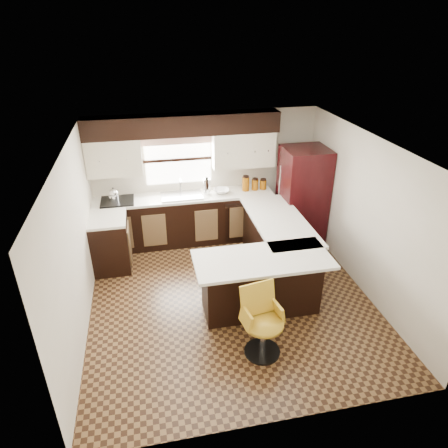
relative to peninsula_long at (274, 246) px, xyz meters
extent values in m
plane|color=#49301A|center=(-0.90, -0.62, -0.45)|extent=(4.40, 4.40, 0.00)
plane|color=silver|center=(-0.90, -0.62, 1.95)|extent=(4.40, 4.40, 0.00)
plane|color=beige|center=(-0.90, 1.58, 0.75)|extent=(4.40, 0.00, 4.40)
plane|color=beige|center=(-0.90, -2.83, 0.75)|extent=(4.40, 0.00, 4.40)
plane|color=beige|center=(-3.00, -0.62, 0.75)|extent=(0.00, 4.40, 4.40)
plane|color=beige|center=(1.20, -0.62, 0.75)|extent=(0.00, 4.40, 4.40)
cube|color=black|center=(-1.35, 1.28, 0.00)|extent=(3.30, 0.60, 0.90)
cube|color=black|center=(-2.70, 0.62, 0.00)|extent=(0.60, 0.70, 0.90)
cube|color=silver|center=(-1.35, 1.28, 0.47)|extent=(3.30, 0.60, 0.04)
cube|color=silver|center=(-2.70, 0.62, 0.47)|extent=(0.60, 0.70, 0.04)
cube|color=black|center=(-1.30, 1.40, 1.77)|extent=(3.40, 0.35, 0.36)
cube|color=beige|center=(-2.52, 1.40, 1.27)|extent=(0.94, 0.35, 0.64)
cube|color=beige|center=(-0.22, 1.40, 1.27)|extent=(1.14, 0.35, 0.64)
cube|color=white|center=(-1.40, 1.56, 1.10)|extent=(1.20, 0.02, 0.90)
cube|color=#D19B93|center=(-1.40, 1.52, 1.49)|extent=(1.30, 0.06, 0.18)
cube|color=#B2B2B7|center=(-1.40, 1.25, 0.51)|extent=(0.75, 0.45, 0.03)
cube|color=black|center=(-0.35, 0.99, -0.02)|extent=(0.58, 0.03, 0.78)
cube|color=black|center=(-2.55, 1.25, 0.51)|extent=(0.58, 0.50, 0.02)
cube|color=black|center=(0.00, 0.00, 0.00)|extent=(0.60, 1.95, 0.90)
cube|color=black|center=(-0.53, -0.97, 0.00)|extent=(1.65, 0.60, 0.90)
cube|color=silver|center=(0.05, 0.00, 0.47)|extent=(0.84, 1.95, 0.04)
cube|color=silver|center=(-0.55, -1.06, 0.47)|extent=(1.89, 0.84, 0.04)
cube|color=black|center=(0.79, 0.86, 0.47)|extent=(0.79, 0.75, 1.83)
cylinder|color=silver|center=(-0.93, 1.28, 0.64)|extent=(0.13, 0.13, 0.30)
imported|color=white|center=(-0.65, 1.28, 0.53)|extent=(0.34, 0.34, 0.07)
cylinder|color=#874805|center=(-0.18, 1.30, 0.63)|extent=(0.13, 0.13, 0.26)
cylinder|color=#874805|center=(0.00, 1.30, 0.60)|extent=(0.12, 0.12, 0.20)
cylinder|color=#874805|center=(0.16, 1.30, 0.58)|extent=(0.12, 0.12, 0.18)
camera|label=1|loc=(-2.00, -5.48, 3.44)|focal=32.00mm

